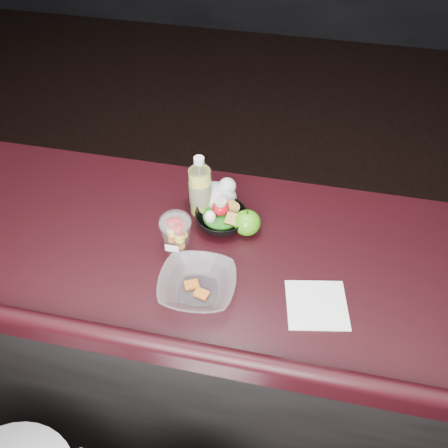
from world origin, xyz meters
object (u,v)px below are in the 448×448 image
(lemonade_bottle, at_px, (200,190))
(takeout_bowl, at_px, (197,285))
(snack_bowl, at_px, (221,218))
(fruit_cup, at_px, (176,232))
(green_apple, at_px, (247,223))

(lemonade_bottle, height_order, takeout_bowl, lemonade_bottle)
(snack_bowl, height_order, takeout_bowl, snack_bowl)
(fruit_cup, bearing_deg, green_apple, 29.76)
(green_apple, xyz_separation_m, takeout_bowl, (-0.09, -0.25, -0.01))
(green_apple, bearing_deg, snack_bowl, 171.34)
(green_apple, bearing_deg, takeout_bowl, -109.89)
(takeout_bowl, bearing_deg, snack_bowl, 88.40)
(lemonade_bottle, relative_size, green_apple, 2.46)
(snack_bowl, distance_m, takeout_bowl, 0.26)
(green_apple, bearing_deg, lemonade_bottle, 159.16)
(lemonade_bottle, relative_size, snack_bowl, 1.16)
(fruit_cup, bearing_deg, lemonade_bottle, 79.61)
(lemonade_bottle, height_order, fruit_cup, lemonade_bottle)
(snack_bowl, bearing_deg, fruit_cup, -131.14)
(fruit_cup, xyz_separation_m, snack_bowl, (0.11, 0.12, -0.04))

